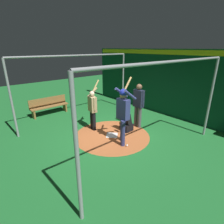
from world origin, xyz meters
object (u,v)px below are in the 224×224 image
at_px(umpire, 138,103).
at_px(visitor, 93,108).
at_px(baseball_0, 127,145).
at_px(batter, 123,111).
at_px(bench, 49,106).
at_px(catcher, 126,122).
at_px(home_plate, 112,135).

xyz_separation_m(umpire, visitor, (1.54, -1.02, -0.11)).
bearing_deg(visitor, umpire, 158.51).
xyz_separation_m(visitor, baseball_0, (-0.05, 1.88, -0.87)).
xyz_separation_m(umpire, baseball_0, (1.49, 0.86, -0.98)).
xyz_separation_m(batter, bench, (0.78, -4.42, -0.74)).
distance_m(umpire, bench, 4.47).
bearing_deg(visitor, bench, -64.99).
xyz_separation_m(batter, baseball_0, (0.07, 0.29, -1.15)).
xyz_separation_m(batter, catcher, (-0.75, -0.60, -0.81)).
height_order(home_plate, bench, bench).
height_order(batter, catcher, batter).
distance_m(home_plate, bench, 3.89).
bearing_deg(catcher, visitor, -48.53).
distance_m(visitor, bench, 2.94).
height_order(home_plate, catcher, catcher).
relative_size(home_plate, umpire, 0.23).
distance_m(home_plate, visitor, 1.32).
bearing_deg(bench, home_plate, 102.70).
distance_m(batter, bench, 4.55).
xyz_separation_m(catcher, visitor, (0.88, -0.99, 0.53)).
height_order(batter, umpire, batter).
bearing_deg(home_plate, baseball_0, 81.38).
xyz_separation_m(home_plate, batter, (0.07, 0.65, 1.18)).
distance_m(umpire, visitor, 1.85).
relative_size(visitor, bench, 1.07).
bearing_deg(batter, catcher, -141.47).
bearing_deg(umpire, visitor, -33.49).
bearing_deg(baseball_0, home_plate, -98.62).
xyz_separation_m(home_plate, baseball_0, (0.14, 0.94, 0.03)).
height_order(batter, bench, batter).
relative_size(bench, baseball_0, 24.79).
distance_m(catcher, baseball_0, 1.26).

